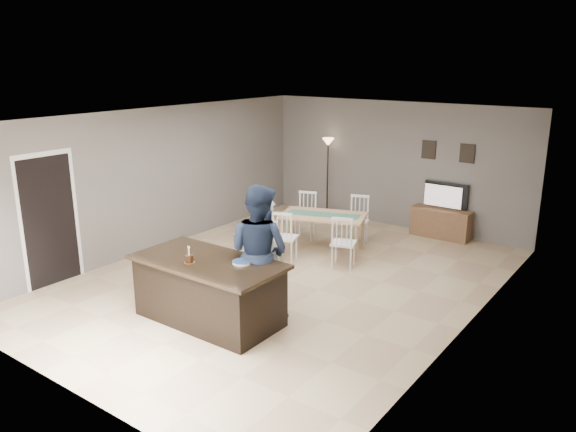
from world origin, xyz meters
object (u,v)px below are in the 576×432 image
Objects in this scene: kitchen_island at (209,290)px; man at (259,251)px; floor_lamp at (328,156)px; woman at (265,252)px; dining_table at (323,221)px; tv_console at (441,223)px; television at (444,196)px; plate_stack at (242,262)px; birthday_cake at (189,259)px.

man is at bearing 49.81° from kitchen_island.
floor_lamp is at bearing -69.15° from man.
woman is 0.79× the size of dining_table.
tv_console is 0.56× the size of dining_table.
woman is at bearing -95.09° from dining_table.
man is (0.46, 0.55, 0.51)m from kitchen_island.
television is (1.20, 5.64, 0.41)m from kitchen_island.
tv_console is at bearing 90.00° from television.
plate_stack reaches higher than tv_console.
kitchen_island is at bearing -104.20° from dining_table.
tv_console is 2.99m from floor_lamp.
woman is 2.65m from dining_table.
television is at bearing 82.37° from plate_stack.
tv_console is (1.20, 5.57, -0.15)m from kitchen_island.
television is (0.00, 0.07, 0.56)m from tv_console.
birthday_cake is at bearing -106.65° from dining_table.
man is at bearing 51.69° from birthday_cake.
birthday_cake is 0.11× the size of dining_table.
television is 0.54× the size of woman.
woman is 5.17m from floor_lamp.
dining_table is 1.18× the size of floor_lamp.
woman is 0.93× the size of floor_lamp.
tv_console is 5.12m from man.
woman is at bearing 67.01° from kitchen_island.
birthday_cake is at bearing -122.91° from kitchen_island.
dining_table is (-1.48, -2.18, 0.31)m from tv_console.
man reaches higher than dining_table.
birthday_cake reaches higher than television.
kitchen_island is at bearing -159.99° from plate_stack.
birthday_cake is (-0.14, -0.21, 0.50)m from kitchen_island.
plate_stack is 0.12× the size of dining_table.
dining_table is at bearing -76.51° from man.
floor_lamp is (-1.30, 2.20, 0.80)m from dining_table.
woman reaches higher than plate_stack.
floor_lamp reaches higher than dining_table.
kitchen_island is at bearing -74.24° from floor_lamp.
kitchen_island is 1.00× the size of dining_table.
television is 5.14m from man.
man reaches higher than woman.
woman is at bearing -68.83° from man.
dining_table reaches higher than plate_stack.
man is at bearing 81.78° from television.
floor_lamp is at bearing 179.59° from tv_console.
birthday_cake reaches higher than plate_stack.
plate_stack is (0.47, 0.17, 0.47)m from kitchen_island.
dining_table is (-0.75, 3.22, -0.31)m from plate_stack.
woman is 0.67m from plate_stack.
woman reaches higher than birthday_cake.
television is 0.47× the size of man.
television is 2.83m from floor_lamp.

